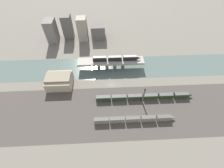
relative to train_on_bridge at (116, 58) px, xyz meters
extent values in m
plane|color=#666056|center=(-4.63, -19.99, -10.16)|extent=(400.00, 400.00, 0.00)
cube|color=#423D38|center=(-4.63, -43.99, -10.15)|extent=(280.00, 42.00, 0.01)
cube|color=#4C5B56|center=(-4.63, 0.00, -10.15)|extent=(320.00, 27.82, 0.01)
cube|color=gray|center=(-4.63, 0.00, -2.92)|extent=(55.81, 9.39, 1.85)
cylinder|color=slate|center=(-15.07, 0.00, -7.00)|extent=(2.94, 2.94, 6.31)
cylinder|color=slate|center=(-8.11, 0.00, -7.00)|extent=(2.94, 2.94, 6.31)
cylinder|color=slate|center=(-1.15, 0.00, -7.00)|extent=(2.94, 2.94, 6.31)
cylinder|color=slate|center=(5.80, 0.00, -7.00)|extent=(2.94, 2.94, 6.31)
cube|color=black|center=(-13.75, 0.00, -0.16)|extent=(11.42, 2.74, 3.68)
cube|color=#9E998E|center=(-13.75, 0.00, 1.88)|extent=(10.96, 2.52, 0.40)
cube|color=black|center=(-1.22, 0.00, -0.16)|extent=(11.42, 2.74, 3.68)
cube|color=#9E998E|center=(-1.22, 0.00, 1.88)|extent=(10.96, 2.52, 0.40)
cube|color=black|center=(11.31, 0.00, -0.16)|extent=(11.42, 2.74, 3.68)
cube|color=#9E998E|center=(11.31, 0.00, 1.88)|extent=(10.96, 2.52, 0.40)
cone|color=black|center=(19.02, 0.00, -0.34)|extent=(4.00, 2.47, 2.47)
cube|color=gray|center=(-12.87, -51.66, -8.33)|extent=(9.40, 2.82, 3.65)
cube|color=#4C4C4C|center=(-12.87, -51.66, -6.31)|extent=(9.02, 2.60, 0.40)
cube|color=gray|center=(-2.69, -51.66, -8.33)|extent=(9.40, 2.82, 3.65)
cube|color=#4C4C4C|center=(-2.69, -51.66, -6.31)|extent=(9.02, 2.60, 0.40)
cube|color=gray|center=(7.48, -51.66, -8.33)|extent=(9.40, 2.82, 3.65)
cube|color=#4C4C4C|center=(7.48, -51.66, -6.31)|extent=(9.02, 2.60, 0.40)
cube|color=gray|center=(17.65, -51.66, -8.33)|extent=(9.40, 2.82, 3.65)
cube|color=#4C4C4C|center=(17.65, -51.66, -6.31)|extent=(9.02, 2.60, 0.40)
cube|color=gray|center=(27.83, -51.66, -8.33)|extent=(9.40, 2.82, 3.65)
cube|color=#4C4C4C|center=(27.83, -51.66, -6.31)|extent=(9.02, 2.60, 0.40)
cone|color=gray|center=(34.17, -51.66, -8.51)|extent=(3.29, 2.54, 2.54)
cube|color=#23381E|center=(-11.48, -34.18, -8.33)|extent=(10.51, 3.07, 3.66)
cube|color=#4C4C4C|center=(-11.48, -34.18, -6.30)|extent=(10.09, 2.83, 0.40)
cube|color=#23381E|center=(-0.09, -34.18, -8.33)|extent=(10.51, 3.07, 3.66)
cube|color=#4C4C4C|center=(-0.09, -34.18, -6.30)|extent=(10.09, 2.83, 0.40)
cube|color=#23381E|center=(11.30, -34.18, -8.33)|extent=(10.51, 3.07, 3.66)
cube|color=#4C4C4C|center=(11.30, -34.18, -6.30)|extent=(10.09, 2.83, 0.40)
cube|color=#23381E|center=(22.69, -34.18, -8.33)|extent=(10.51, 3.07, 3.66)
cube|color=#4C4C4C|center=(22.69, -34.18, -6.30)|extent=(10.09, 2.83, 0.40)
cube|color=#23381E|center=(34.08, -34.18, -8.33)|extent=(10.51, 3.07, 3.66)
cube|color=#4C4C4C|center=(34.08, -34.18, -6.30)|extent=(10.09, 2.83, 0.40)
cube|color=#23381E|center=(45.47, -34.18, -8.33)|extent=(10.51, 3.07, 3.66)
cube|color=#4C4C4C|center=(45.47, -34.18, -6.30)|extent=(10.09, 2.83, 0.40)
cone|color=#23381E|center=(52.57, -34.18, -8.51)|extent=(3.68, 2.76, 2.76)
cube|color=tan|center=(-45.30, -17.63, -6.27)|extent=(19.05, 15.97, 7.77)
cube|color=#7C725C|center=(-45.30, -17.63, -1.53)|extent=(18.67, 11.18, 1.71)
cylinder|color=#4C4C51|center=(16.46, -36.99, -3.46)|extent=(0.93, 0.93, 13.40)
cube|color=black|center=(16.46, -36.99, 3.84)|extent=(1.00, 0.70, 1.20)
cube|color=slate|center=(-62.67, 44.84, 1.00)|extent=(9.63, 13.82, 22.31)
cube|color=#605B56|center=(-47.52, 51.48, 1.66)|extent=(9.27, 10.71, 23.63)
cube|color=gray|center=(-31.56, 45.95, 1.56)|extent=(9.40, 10.46, 23.44)
cube|color=#605B56|center=(-15.78, 49.79, -3.07)|extent=(14.10, 15.18, 14.17)
camera|label=1|loc=(-8.21, -97.08, 80.22)|focal=24.00mm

